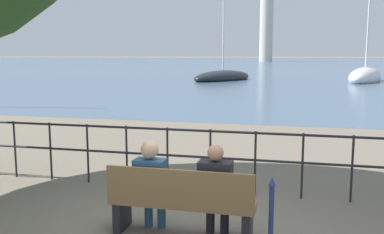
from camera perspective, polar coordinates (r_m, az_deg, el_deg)
harbor_water at (r=163.80m, az=13.28°, el=7.31°), size 600.00×300.00×0.01m
park_bench at (r=5.39m, az=-1.44°, el=-11.44°), size 1.83×0.45×0.90m
seated_person_left at (r=5.50m, az=-5.48°, el=-8.50°), size 0.39×0.35×1.20m
seated_person_right at (r=5.30m, az=3.19°, el=-9.27°), size 0.41×0.35×1.19m
promenade_railing at (r=7.04m, az=2.46°, el=-4.50°), size 11.80×0.04×1.05m
closed_umbrella at (r=5.18m, az=10.54°, el=-11.91°), size 0.09×0.09×0.85m
sailboat_0 at (r=38.08m, az=4.14°, el=5.31°), size 5.55×8.14×7.26m
sailboat_1 at (r=38.93m, az=22.08°, el=4.94°), size 4.54×8.35×10.43m
harbor_lighthouse at (r=143.31m, az=9.89°, el=11.74°), size 4.26×4.26×23.88m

